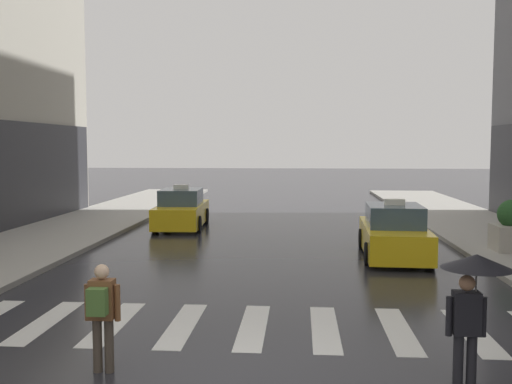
{
  "coord_description": "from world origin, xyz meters",
  "views": [
    {
      "loc": [
        0.86,
        -7.62,
        3.41
      ],
      "look_at": [
        -0.33,
        8.0,
        2.15
      ],
      "focal_mm": 40.42,
      "sensor_mm": 36.0,
      "label": 1
    }
  ],
  "objects": [
    {
      "name": "crosswalk_markings",
      "position": [
        -0.0,
        3.0,
        0.0
      ],
      "size": [
        11.3,
        2.8,
        0.01
      ],
      "color": "silver",
      "rests_on": "ground"
    },
    {
      "name": "taxi_lead",
      "position": [
        3.75,
        10.13,
        0.72
      ],
      "size": [
        2.07,
        4.6,
        1.8
      ],
      "color": "yellow",
      "rests_on": "ground"
    },
    {
      "name": "taxi_second",
      "position": [
        -4.05,
        15.97,
        0.72
      ],
      "size": [
        2.1,
        4.62,
        1.8
      ],
      "color": "yellow",
      "rests_on": "ground"
    },
    {
      "name": "pedestrian_with_umbrella",
      "position": [
        3.24,
        0.33,
        1.52
      ],
      "size": [
        0.96,
        0.96,
        1.94
      ],
      "color": "black",
      "rests_on": "ground"
    },
    {
      "name": "pedestrian_with_backpack",
      "position": [
        -2.08,
        0.62,
        0.97
      ],
      "size": [
        0.55,
        0.43,
        1.65
      ],
      "color": "#473D33",
      "rests_on": "ground"
    },
    {
      "name": "planter_mid_block",
      "position": [
        7.47,
        10.71,
        0.87
      ],
      "size": [
        1.1,
        1.1,
        1.6
      ],
      "color": "#A8A399",
      "rests_on": "curb_right"
    }
  ]
}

